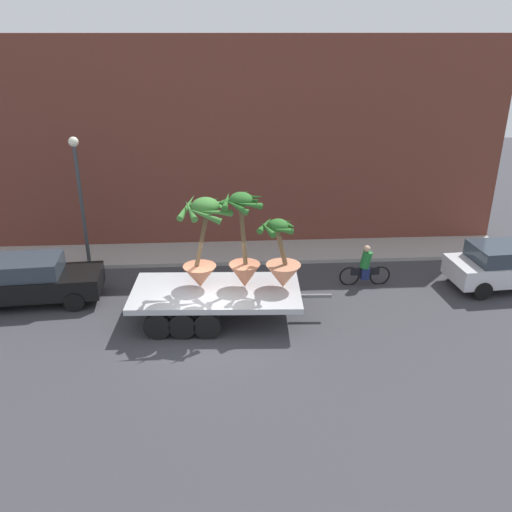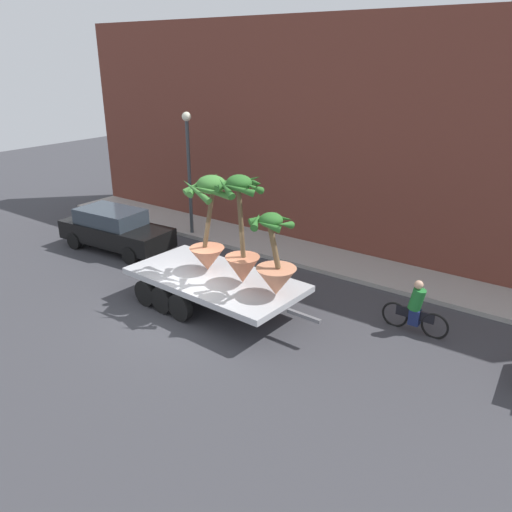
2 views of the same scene
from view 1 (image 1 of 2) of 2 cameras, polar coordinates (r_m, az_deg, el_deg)
name	(u,v)px [view 1 (image 1 of 2)]	position (r m, az deg, el deg)	size (l,w,h in m)	color
ground_plane	(208,334)	(16.32, -5.11, -8.28)	(60.00, 60.00, 0.00)	#38383D
sidewalk	(211,253)	(21.74, -4.81, 0.28)	(24.00, 2.20, 0.15)	#A39E99
building_facade	(208,144)	(22.17, -5.10, 11.80)	(24.00, 1.20, 8.33)	brown
flatbed_trailer	(209,296)	(16.83, -5.06, -4.26)	(6.30, 2.85, 0.98)	#B7BABF
potted_palm_rear	(244,249)	(16.34, -1.32, 0.73)	(1.41, 1.44, 3.08)	#C17251
potted_palm_middle	(282,264)	(16.52, 2.77, -0.81)	(1.40, 1.18, 2.26)	tan
potted_palm_front	(202,246)	(16.38, -5.75, 1.11)	(1.70, 1.66, 2.91)	#C17251
cyclist	(365,267)	(19.34, 11.58, -1.21)	(1.84, 0.34, 1.54)	black
parked_car	(506,265)	(20.70, 25.11, -0.89)	(4.12, 2.08, 1.58)	silver
trailing_car	(29,280)	(19.20, -23.08, -2.35)	(4.64, 2.07, 1.58)	black
street_lamp	(79,185)	(20.62, -18.34, 7.19)	(0.36, 0.36, 4.83)	#383D42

